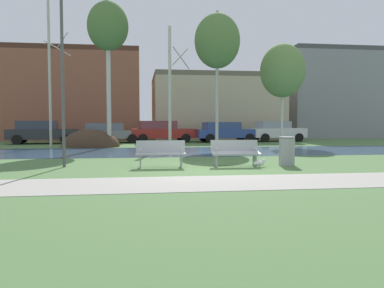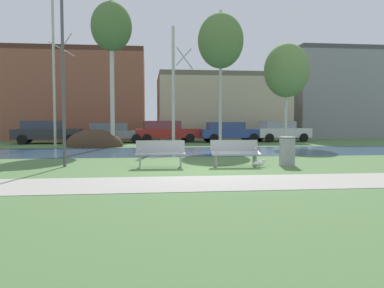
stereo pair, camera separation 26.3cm
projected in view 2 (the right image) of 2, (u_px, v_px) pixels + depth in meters
ground_plane at (177, 148)px, 21.57m from camera, size 120.00×120.00×0.00m
paved_path_strip at (216, 183)px, 9.29m from camera, size 60.00×2.34×0.01m
river_band at (181, 151)px, 19.17m from camera, size 80.00×6.20×0.01m
soil_mound at (94, 147)px, 22.88m from camera, size 3.42×2.51×2.08m
bench_left at (160, 153)px, 12.44m from camera, size 1.62×0.62×0.87m
bench_right at (235, 152)px, 12.72m from camera, size 1.62×0.62×0.87m
trash_bin at (287, 151)px, 12.95m from camera, size 0.55×0.55×0.97m
seagull at (259, 163)px, 12.55m from camera, size 0.45×0.17×0.26m
streetlamp at (62, 41)px, 12.41m from camera, size 0.32×0.32×6.31m
birch_far_left at (54, 69)px, 22.85m from camera, size 1.34×2.36×9.18m
birch_left at (111, 28)px, 22.31m from camera, size 2.37×2.37×9.02m
birch_center_left at (174, 85)px, 24.00m from camera, size 1.33×2.35×7.42m
birch_center at (221, 41)px, 23.04m from camera, size 2.74×2.74×8.15m
birch_center_right at (287, 70)px, 24.34m from camera, size 2.85×2.85×6.47m
parked_van_nearest_dark at (47, 132)px, 26.20m from camera, size 4.68×2.44×1.56m
parked_sedan_second_grey at (112, 132)px, 27.21m from camera, size 4.74×2.35×1.40m
parked_hatch_third_red at (165, 131)px, 27.98m from camera, size 4.82×2.33×1.56m
parked_wagon_fourth_blue at (229, 131)px, 28.24m from camera, size 4.69×2.39×1.47m
parked_suv_fifth_white at (280, 131)px, 28.98m from camera, size 4.29×2.37×1.54m
building_brick_low at (70, 97)px, 34.34m from camera, size 13.16×9.66×7.45m
building_beige_block at (218, 108)px, 35.06m from camera, size 10.91×9.04×5.57m
building_grey_warehouse at (341, 95)px, 37.32m from camera, size 11.10×8.26×8.17m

